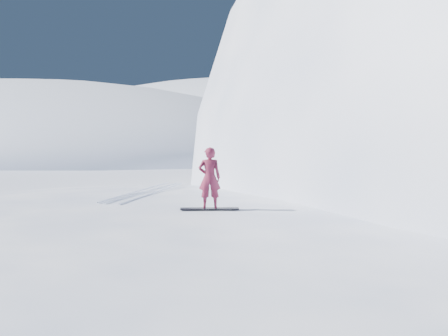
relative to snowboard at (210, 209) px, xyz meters
The scene contains 8 objects.
ground 3.75m from the snowboard, 143.95° to the right, with size 400.00×400.00×0.00m, color white.
near_ridge 3.05m from the snowboard, 135.27° to the left, with size 36.00×28.00×4.80m, color white.
far_ridge_a 92.93m from the snowboard, 141.12° to the left, with size 120.00×70.00×28.00m, color white.
far_ridge_c 116.31m from the snowboard, 111.34° to the left, with size 140.00×90.00×36.00m, color white.
wind_bumps 3.78m from the snowboard, behind, with size 16.00×14.40×1.00m.
snowboard is the anchor object (origin of this frame).
snowboarder 0.88m from the snowboard, ahead, with size 0.63×0.41×1.73m, color maroon.
board_tracks 4.69m from the snowboard, 145.18° to the left, with size 1.88×5.95×0.04m.
Camera 1 is at (8.44, -10.92, 4.64)m, focal length 40.00 mm.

